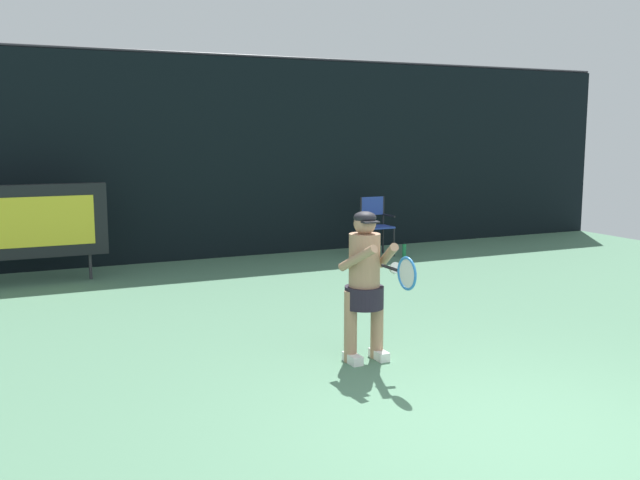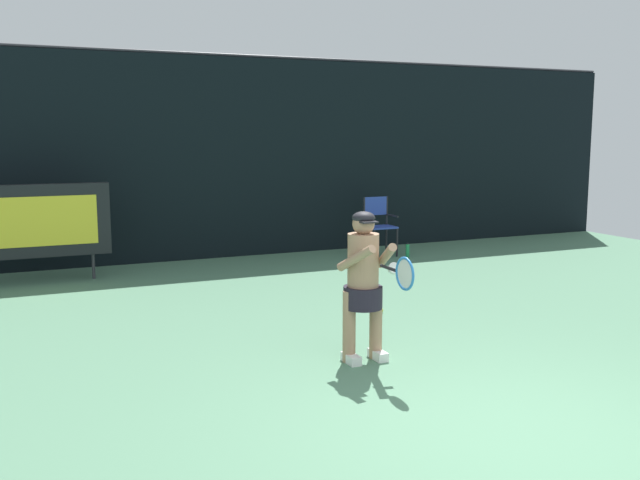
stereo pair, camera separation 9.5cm
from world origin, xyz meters
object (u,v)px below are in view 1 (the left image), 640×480
umpire_chair (376,222)px  tennis_racket (406,273)px  scoreboard (31,222)px  water_bottle (404,250)px  tennis_player (365,280)px  tennis_ball_loose (380,310)px

umpire_chair → tennis_racket: 6.79m
scoreboard → tennis_racket: bearing=-64.2°
umpire_chair → water_bottle: size_ratio=4.08×
tennis_player → tennis_racket: size_ratio=2.49×
umpire_chair → tennis_player: tennis_player is taller
scoreboard → tennis_ball_loose: size_ratio=32.35×
tennis_player → tennis_racket: bearing=-81.4°
scoreboard → tennis_racket: 6.61m
umpire_chair → tennis_ball_loose: size_ratio=15.88×
umpire_chair → water_bottle: umpire_chair is taller
water_bottle → tennis_racket: size_ratio=0.44×
scoreboard → tennis_racket: scoreboard is taller
water_bottle → tennis_ball_loose: 4.21m
umpire_chair → tennis_player: 6.29m
umpire_chair → tennis_racket: tennis_racket is taller
tennis_racket → tennis_ball_loose: 2.60m
tennis_ball_loose → umpire_chair: bearing=61.6°
tennis_racket → tennis_ball_loose: tennis_racket is taller
scoreboard → tennis_player: size_ratio=1.47×
scoreboard → water_bottle: (6.32, -0.32, -0.82)m
tennis_racket → umpire_chair: bearing=66.9°
scoreboard → umpire_chair: 5.96m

